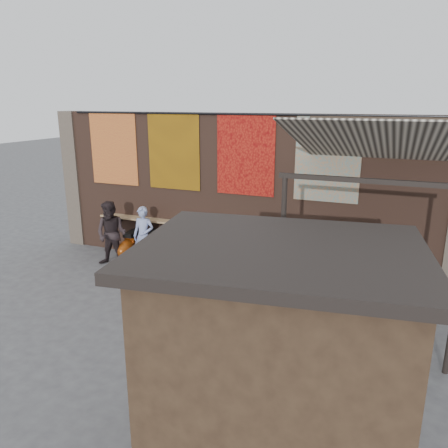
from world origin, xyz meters
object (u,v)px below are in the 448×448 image
object	(u,v)px
shelf_box	(304,232)
scooter_stool_5	(228,260)
shopper_grey	(383,312)
market_stall	(276,376)
diner_right	(112,234)
scooter_stool_3	(187,253)
diner_left	(144,236)
scooter_stool_1	(150,247)
scooter_stool_7	(271,265)
scooter_stool_6	(247,264)
shopper_tan	(357,281)
scooter_stool_0	(131,245)
scooter_stool_4	(206,258)
scooter_stool_2	(168,251)
shopper_navy	(376,308)

from	to	relation	value
shelf_box	scooter_stool_5	distance (m)	2.07
shopper_grey	market_stall	size ratio (longest dim) A/B	0.63
diner_right	market_stall	bearing A→B (deg)	-48.93
scooter_stool_3	diner_left	distance (m)	1.25
scooter_stool_1	scooter_stool_7	distance (m)	3.45
scooter_stool_3	market_stall	bearing A→B (deg)	-54.92
scooter_stool_5	shopper_grey	size ratio (longest dim) A/B	0.45
scooter_stool_1	scooter_stool_3	bearing A→B (deg)	0.97
diner_right	scooter_stool_6	bearing A→B (deg)	1.13
scooter_stool_5	market_stall	xyz separation A→B (m)	(2.83, -5.67, 1.01)
scooter_stool_6	diner_left	bearing A→B (deg)	-175.49
shopper_tan	shelf_box	bearing A→B (deg)	69.78
scooter_stool_0	diner_right	size ratio (longest dim) A/B	0.47
scooter_stool_5	scooter_stool_7	world-z (taller)	scooter_stool_7
scooter_stool_7	diner_right	size ratio (longest dim) A/B	0.48
scooter_stool_4	shopper_tan	size ratio (longest dim) A/B	0.40
scooter_stool_2	scooter_stool_6	world-z (taller)	scooter_stool_2
scooter_stool_6	scooter_stool_5	bearing A→B (deg)	-179.93
scooter_stool_0	shopper_tan	bearing A→B (deg)	-13.06
scooter_stool_3	diner_left	bearing A→B (deg)	-167.23
scooter_stool_2	market_stall	xyz separation A→B (m)	(4.55, -5.67, 0.99)
scooter_stool_7	shelf_box	bearing A→B (deg)	23.01
scooter_stool_2	shopper_tan	distance (m)	5.24
shopper_grey	market_stall	distance (m)	3.32
scooter_stool_6	shopper_grey	xyz separation A→B (m)	(3.30, -2.55, 0.52)
scooter_stool_7	shopper_tan	world-z (taller)	shopper_tan
scooter_stool_0	scooter_stool_1	bearing A→B (deg)	1.48
scooter_stool_4	shopper_grey	distance (m)	5.17
scooter_stool_0	shopper_navy	xyz separation A→B (m)	(6.61, -2.32, 0.42)
scooter_stool_3	shopper_tan	distance (m)	4.74
shelf_box	scooter_stool_2	bearing A→B (deg)	-175.25
scooter_stool_5	scooter_stool_1	bearing A→B (deg)	179.57
scooter_stool_6	scooter_stool_7	size ratio (longest dim) A/B	0.85
scooter_stool_2	shopper_navy	size ratio (longest dim) A/B	0.51
scooter_stool_2	shopper_tan	bearing A→B (deg)	-15.97
scooter_stool_1	scooter_stool_4	bearing A→B (deg)	0.59
scooter_stool_7	diner_left	bearing A→B (deg)	-176.42
shelf_box	scooter_stool_7	xyz separation A→B (m)	(-0.72, -0.31, -0.85)
scooter_stool_5	shopper_navy	size ratio (longest dim) A/B	0.48
diner_left	scooter_stool_3	bearing A→B (deg)	6.63
scooter_stool_3	scooter_stool_5	bearing A→B (deg)	-1.78
scooter_stool_3	shopper_grey	bearing A→B (deg)	-27.34
shelf_box	scooter_stool_0	xyz separation A→B (m)	(-4.76, -0.30, -0.87)
scooter_stool_0	market_stall	bearing A→B (deg)	-44.70
shelf_box	scooter_stool_2	xyz separation A→B (m)	(-3.58, -0.30, -0.87)
shopper_navy	market_stall	world-z (taller)	market_stall
scooter_stool_3	market_stall	distance (m)	7.04
shelf_box	scooter_stool_1	bearing A→B (deg)	-176.16
scooter_stool_1	scooter_stool_7	bearing A→B (deg)	-0.42
scooter_stool_6	diner_left	world-z (taller)	diner_left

